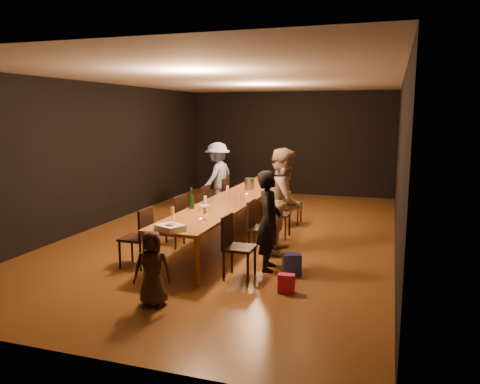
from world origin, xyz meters
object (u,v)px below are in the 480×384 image
(chair_left_3, at_px, (218,198))
(child, at_px, (152,269))
(chair_right_0, at_px, (240,247))
(chair_right_2, at_px, (278,213))
(chair_left_1, at_px, (170,221))
(chair_left_2, at_px, (197,208))
(woman_birthday, at_px, (269,221))
(table, at_px, (237,199))
(chair_left_0, at_px, (136,237))
(chair_right_3, at_px, (291,202))
(ice_bucket, at_px, (250,184))
(chair_right_1, at_px, (262,228))
(man_blue, at_px, (218,177))
(woman_tan, at_px, (284,200))
(plate_stack, at_px, (205,208))
(champagne_bottle, at_px, (192,198))
(birthday_cake, at_px, (170,228))

(chair_left_3, bearing_deg, child, -168.60)
(chair_right_0, relative_size, chair_right_2, 1.00)
(chair_left_1, distance_m, chair_left_2, 1.20)
(woman_birthday, distance_m, child, 2.06)
(table, xyz_separation_m, chair_left_0, (-0.85, -2.40, -0.24))
(chair_right_2, xyz_separation_m, chair_right_3, (0.00, 1.20, 0.00))
(chair_left_0, distance_m, ice_bucket, 3.49)
(chair_right_3, xyz_separation_m, chair_left_1, (-1.70, -2.40, 0.00))
(chair_right_1, xyz_separation_m, man_blue, (-2.00, 3.19, 0.37))
(woman_birthday, distance_m, woman_tan, 1.03)
(chair_right_2, xyz_separation_m, man_blue, (-2.00, 1.99, 0.37))
(chair_left_3, distance_m, plate_stack, 2.79)
(chair_left_3, xyz_separation_m, woman_tan, (2.00, -2.07, 0.43))
(woman_tan, relative_size, ice_bucket, 7.66)
(chair_right_0, height_order, plate_stack, chair_right_0)
(ice_bucket, bearing_deg, plate_stack, -91.15)
(chair_right_3, bearing_deg, chair_right_0, -0.00)
(woman_birthday, height_order, man_blue, man_blue)
(table, bearing_deg, chair_right_3, 54.69)
(woman_birthday, height_order, champagne_bottle, woman_birthday)
(chair_right_2, relative_size, chair_left_1, 1.00)
(chair_left_1, distance_m, champagne_bottle, 0.69)
(chair_left_1, xyz_separation_m, birthday_cake, (0.83, -1.66, 0.33))
(chair_right_0, distance_m, chair_left_1, 2.08)
(chair_right_3, bearing_deg, chair_left_0, -25.28)
(woman_birthday, relative_size, champagne_bottle, 4.19)
(chair_left_2, height_order, child, child)
(champagne_bottle, height_order, ice_bucket, champagne_bottle)
(chair_right_1, relative_size, man_blue, 0.56)
(chair_left_1, distance_m, plate_stack, 0.89)
(chair_left_2, bearing_deg, woman_birthday, -133.45)
(chair_left_2, bearing_deg, plate_stack, -151.95)
(woman_tan, bearing_deg, champagne_bottle, 103.47)
(table, distance_m, chair_right_3, 1.49)
(ice_bucket, bearing_deg, chair_right_1, -68.00)
(champagne_bottle, relative_size, ice_bucket, 1.56)
(chair_left_0, bearing_deg, woman_birthday, -75.82)
(chair_right_1, bearing_deg, chair_right_2, 180.00)
(chair_left_0, relative_size, champagne_bottle, 2.55)
(child, bearing_deg, woman_birthday, 41.87)
(man_blue, relative_size, champagne_bottle, 4.59)
(chair_left_3, distance_m, ice_bucket, 0.95)
(chair_right_1, relative_size, child, 0.98)
(chair_right_1, distance_m, chair_right_3, 2.40)
(chair_right_0, bearing_deg, chair_left_3, -154.72)
(chair_right_2, height_order, ice_bucket, ice_bucket)
(chair_right_0, height_order, chair_left_2, same)
(plate_stack, bearing_deg, chair_left_0, -129.60)
(table, height_order, chair_left_1, chair_left_1)
(chair_right_2, bearing_deg, chair_left_1, -54.78)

